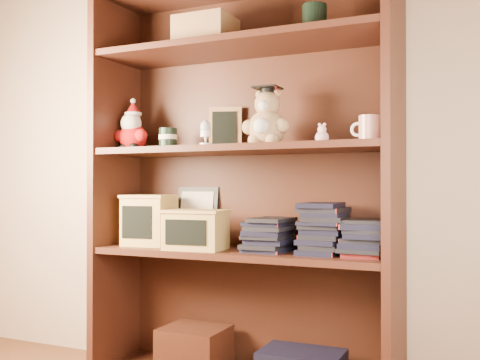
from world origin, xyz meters
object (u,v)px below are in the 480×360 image
object	(u,v)px
grad_teddy_bear	(267,122)
treats_box	(150,220)
teacher_mug	(369,129)
bookcase	(245,191)

from	to	relation	value
grad_teddy_bear	treats_box	world-z (taller)	grad_teddy_bear
grad_teddy_bear	teacher_mug	world-z (taller)	grad_teddy_bear
bookcase	treats_box	size ratio (longest dim) A/B	7.46
teacher_mug	treats_box	distance (m)	0.97
treats_box	teacher_mug	bearing A→B (deg)	0.06
bookcase	treats_box	distance (m)	0.43
grad_teddy_bear	teacher_mug	distance (m)	0.39
bookcase	grad_teddy_bear	distance (m)	0.29
grad_teddy_bear	treats_box	bearing A→B (deg)	179.35
bookcase	grad_teddy_bear	xyz separation A→B (m)	(0.12, -0.06, 0.26)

